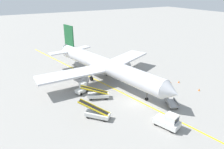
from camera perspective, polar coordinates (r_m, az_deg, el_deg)
ground_plane at (r=37.03m, az=6.64°, el=-7.55°), size 300.00×300.00×0.00m
taxi_line_yellow at (r=40.46m, az=2.04°, el=-4.64°), size 16.75×78.35×0.01m
airliner at (r=44.20m, az=-2.39°, el=2.60°), size 28.00×35.10×10.10m
pushback_tug at (r=31.39m, az=15.10°, el=-12.18°), size 2.95×4.02×2.20m
baggage_tug_near_wing at (r=39.91m, az=-8.16°, el=-3.79°), size 2.72×2.19×2.10m
belt_loader_forward_hold at (r=32.53m, az=-4.13°, el=-10.47°), size 4.26×4.57×2.59m
belt_loader_aft_hold at (r=37.82m, az=-3.95°, el=-5.41°), size 5.08×3.16×2.59m
baggage_cart_loaded at (r=36.99m, az=15.99°, el=-7.55°), size 2.61×3.74×0.94m
baggage_cart_empty_trailing at (r=43.48m, az=11.05°, el=-2.38°), size 3.53×2.89×0.94m
ground_crew_marshaller at (r=40.31m, az=12.63°, el=-3.88°), size 0.36×0.24×1.70m
ground_crew_wing_walker at (r=42.47m, az=6.02°, el=-2.02°), size 0.36×0.24×1.70m
safety_cone_nose_left at (r=45.14m, az=15.70°, el=-2.22°), size 0.36×0.36×0.44m
safety_cone_nose_right at (r=46.20m, az=17.77°, el=-1.88°), size 0.36×0.36×0.44m
safety_cone_wingtip_left at (r=43.98m, az=22.66°, el=-3.86°), size 0.36×0.36×0.44m
safety_cone_wingtip_right at (r=43.68m, az=7.55°, el=-2.37°), size 0.36×0.36×0.44m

